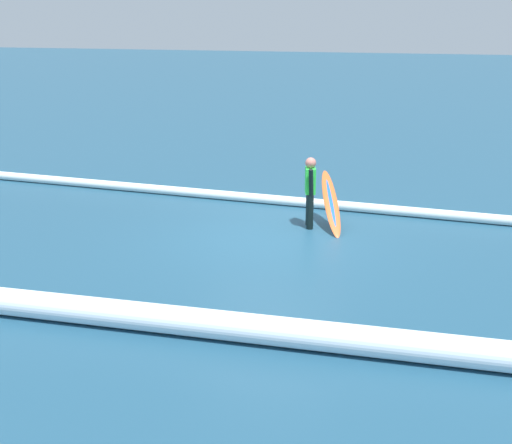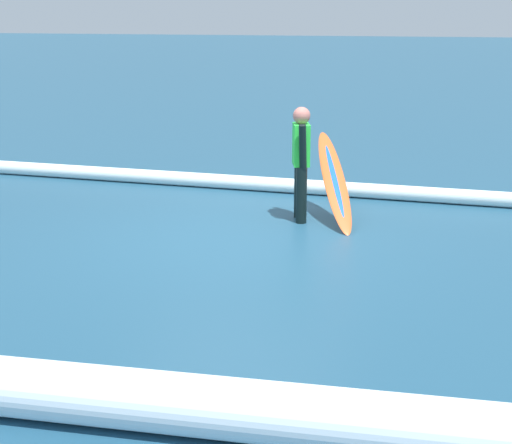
{
  "view_description": "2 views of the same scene",
  "coord_description": "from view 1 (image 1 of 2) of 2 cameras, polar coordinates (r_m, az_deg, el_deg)",
  "views": [
    {
      "loc": [
        -3.45,
        11.99,
        4.19
      ],
      "look_at": [
        -0.2,
        1.44,
        0.78
      ],
      "focal_mm": 46.69,
      "sensor_mm": 36.0,
      "label": 1
    },
    {
      "loc": [
        -2.47,
        8.42,
        2.65
      ],
      "look_at": [
        -0.72,
        1.7,
        0.7
      ],
      "focal_mm": 53.43,
      "sensor_mm": 36.0,
      "label": 2
    }
  ],
  "objects": [
    {
      "name": "surfer",
      "position": [
        13.71,
        4.66,
        2.89
      ],
      "size": [
        0.29,
        0.56,
        1.47
      ],
      "rotation": [
        0.0,
        0.0,
        1.86
      ],
      "color": "black",
      "rests_on": "ground_plane"
    },
    {
      "name": "wave_crest_midground",
      "position": [
        9.03,
        -0.65,
        -9.07
      ],
      "size": [
        20.25,
        1.6,
        0.4
      ],
      "primitive_type": "cylinder",
      "rotation": [
        0.0,
        1.57,
        0.06
      ],
      "color": "white",
      "rests_on": "ground_plane"
    },
    {
      "name": "wave_crest_foreground",
      "position": [
        16.09,
        -4.09,
        2.42
      ],
      "size": [
        16.54,
        0.7,
        0.22
      ],
      "primitive_type": "cylinder",
      "rotation": [
        0.0,
        1.57,
        -0.03
      ],
      "color": "white",
      "rests_on": "ground_plane"
    },
    {
      "name": "ground_plane",
      "position": [
        13.16,
        1.02,
        -1.42
      ],
      "size": [
        144.55,
        144.55,
        0.0
      ],
      "primitive_type": "plane",
      "color": "navy"
    },
    {
      "name": "surfboard",
      "position": [
        13.83,
        6.44,
        1.64
      ],
      "size": [
        0.85,
        1.52,
        1.06
      ],
      "color": "#E55926",
      "rests_on": "ground_plane"
    }
  ]
}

